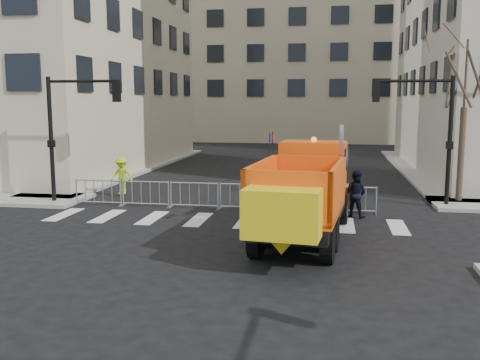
% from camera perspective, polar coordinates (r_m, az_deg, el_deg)
% --- Properties ---
extents(ground, '(120.00, 120.00, 0.00)m').
position_cam_1_polar(ground, '(14.64, -5.53, -9.02)').
color(ground, black).
rests_on(ground, ground).
extents(sidewalk_back, '(64.00, 5.00, 0.15)m').
position_cam_1_polar(sidewalk_back, '(22.69, 0.10, -2.54)').
color(sidewalk_back, gray).
rests_on(sidewalk_back, ground).
extents(building_far, '(30.00, 18.00, 24.00)m').
position_cam_1_polar(building_far, '(66.02, 6.64, 14.93)').
color(building_far, tan).
rests_on(building_far, ground).
extents(traffic_light_left, '(0.18, 0.18, 5.40)m').
position_cam_1_polar(traffic_light_left, '(24.08, -19.49, 3.92)').
color(traffic_light_left, black).
rests_on(traffic_light_left, ground).
extents(traffic_light_right, '(0.18, 0.18, 5.40)m').
position_cam_1_polar(traffic_light_right, '(23.52, 21.46, 3.72)').
color(traffic_light_right, black).
rests_on(traffic_light_right, ground).
extents(crowd_barriers, '(12.60, 0.60, 1.10)m').
position_cam_1_polar(crowd_barriers, '(21.87, -2.23, -1.69)').
color(crowd_barriers, '#9EA0A5').
rests_on(crowd_barriers, ground).
extents(street_tree, '(3.00, 3.00, 7.50)m').
position_cam_1_polar(street_tree, '(24.60, 22.73, 6.28)').
color(street_tree, '#382B21').
rests_on(street_tree, ground).
extents(plow_truck, '(3.53, 9.52, 3.62)m').
position_cam_1_polar(plow_truck, '(16.83, 6.87, -1.12)').
color(plow_truck, black).
rests_on(plow_truck, ground).
extents(cop_a, '(0.87, 0.74, 2.02)m').
position_cam_1_polar(cop_a, '(20.74, 9.00, -1.06)').
color(cop_a, black).
rests_on(cop_a, ground).
extents(cop_b, '(1.08, 0.98, 1.80)m').
position_cam_1_polar(cop_b, '(20.78, 12.22, -1.42)').
color(cop_b, black).
rests_on(cop_b, ground).
extents(cop_c, '(0.81, 1.23, 1.95)m').
position_cam_1_polar(cop_c, '(20.79, 6.01, -1.07)').
color(cop_c, black).
rests_on(cop_c, ground).
extents(worker, '(1.11, 0.64, 1.71)m').
position_cam_1_polar(worker, '(25.14, -12.51, 0.47)').
color(worker, '#B3CF18').
rests_on(worker, sidewalk_back).
extents(newspaper_box, '(0.51, 0.47, 1.10)m').
position_cam_1_polar(newspaper_box, '(21.75, 8.05, -1.43)').
color(newspaper_box, '#A3160C').
rests_on(newspaper_box, sidewalk_back).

